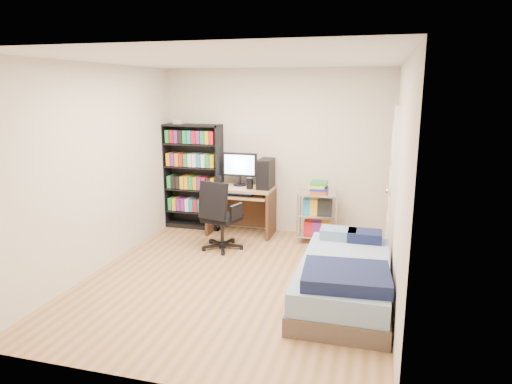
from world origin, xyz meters
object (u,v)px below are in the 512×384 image
(media_shelf, at_px, (193,175))
(office_chair, at_px, (220,228))
(computer_desk, at_px, (248,191))
(bed, at_px, (345,278))

(media_shelf, xyz_separation_m, office_chair, (0.77, -0.90, -0.54))
(computer_desk, bearing_deg, office_chair, -102.38)
(computer_desk, distance_m, office_chair, 0.89)
(media_shelf, relative_size, bed, 0.91)
(media_shelf, height_order, computer_desk, media_shelf)
(media_shelf, height_order, bed, media_shelf)
(computer_desk, distance_m, bed, 2.55)
(office_chair, bearing_deg, media_shelf, 145.61)
(office_chair, distance_m, bed, 2.12)
(office_chair, xyz_separation_m, bed, (1.80, -1.12, -0.08))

